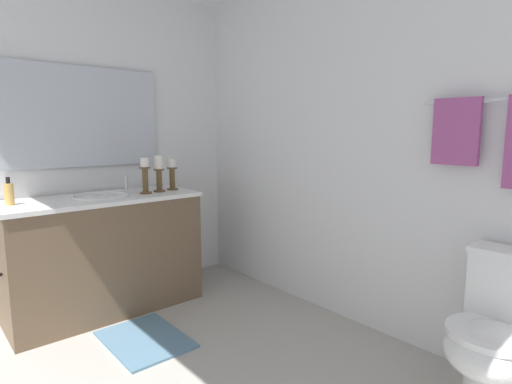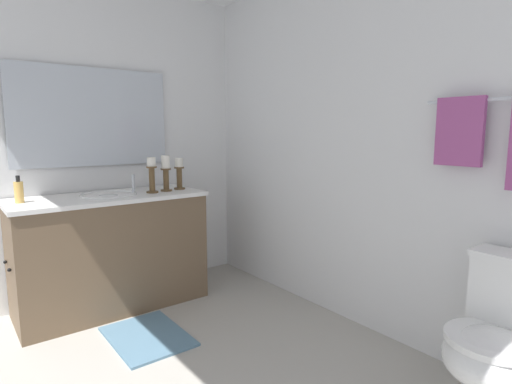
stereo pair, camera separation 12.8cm
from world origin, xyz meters
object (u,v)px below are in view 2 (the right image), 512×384
Objects in this scene: mirror at (93,117)px; candle_holder_tall at (179,173)px; vanity_cabinet at (112,251)px; soap_bottle at (19,192)px; candle_holder_mid at (152,174)px; candle_holder_short at (166,172)px; bath_mat at (147,336)px; towel_bar at (504,99)px; towel_near_vanity at (459,132)px; toilet at (497,343)px; sink_basin at (109,200)px.

mirror is 0.78m from candle_holder_tall.
soap_bottle reaches higher than vanity_cabinet.
candle_holder_tall is 0.26m from candle_holder_mid.
mirror is 4.19× the size of candle_holder_short.
mirror is 1.95× the size of bath_mat.
towel_bar is 0.25m from towel_near_vanity.
mirror is 2.54m from towel_near_vanity.
towel_bar is 2.43m from bath_mat.
mirror is 0.69m from candle_holder_short.
towel_near_vanity is (2.24, 1.18, -0.11)m from mirror.
mirror reaches higher than candle_holder_mid.
soap_bottle is (-0.03, -0.57, 0.50)m from vanity_cabinet.
candle_holder_short is at bearing 84.90° from soap_bottle.
candle_holder_short reaches higher than candle_holder_mid.
towel_bar reaches higher than soap_bottle.
candle_holder_short is 0.47× the size of bath_mat.
candle_holder_tall is at bearing 103.57° from candle_holder_short.
candle_holder_tall is 1.13m from soap_bottle.
vanity_cabinet is at bearing -92.94° from candle_holder_tall.
toilet is at bearing -55.96° from towel_bar.
sink_basin is at bearing 90.00° from vanity_cabinet.
sink_basin is at bearing -157.06° from toilet.
candle_holder_tall is at bearing 87.09° from soap_bottle.
sink_basin reaches higher than bath_mat.
candle_holder_short is at bearing 81.99° from sink_basin.
towel_bar is (2.08, 0.89, 0.48)m from candle_holder_mid.
towel_near_vanity is (-0.19, -0.02, -0.16)m from towel_bar.
candle_holder_mid reaches higher than vanity_cabinet.
mirror reaches higher than bath_mat.
candle_holder_short is at bearing 51.69° from mirror.
candle_holder_short reaches higher than sink_basin.
mirror is 2.96m from toilet.
sink_basin is at bearing -104.38° from candle_holder_mid.
bath_mat is (0.63, -0.00, -0.81)m from sink_basin.
vanity_cabinet is 0.76m from soap_bottle.
vanity_cabinet is 2.27× the size of bath_mat.
candle_holder_tall is 0.14m from candle_holder_short.
candle_holder_tall is at bearing -163.34° from towel_bar.
toilet is at bearing 33.51° from soap_bottle.
candle_holder_short is (0.06, 0.43, 0.19)m from sink_basin.
mirror is 2.71m from towel_bar.
towel_near_vanity is (1.94, 0.62, 0.33)m from candle_holder_tall.
towel_bar is at bearing 16.66° from candle_holder_tall.
soap_bottle is 0.30× the size of bath_mat.
mirror is at bearing -179.80° from sink_basin.
soap_bottle is (-0.09, -1.00, -0.07)m from candle_holder_short.
towel_bar reaches higher than sink_basin.
candle_holder_mid is at bearing 83.04° from soap_bottle.
towel_near_vanity is at bearing 41.28° from soap_bottle.
sink_basin is at bearing 0.20° from mirror.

